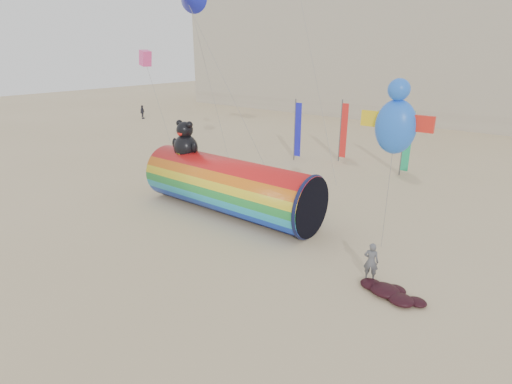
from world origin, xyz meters
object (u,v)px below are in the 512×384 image
Objects in this scene: kite_handler at (371,261)px; fabric_bundle at (390,292)px; hotel_building at (377,40)px; windsock_assembly at (229,185)px.

kite_handler reaches higher than fabric_bundle.
kite_handler is 1.47m from fabric_bundle.
hotel_building is at bearing -80.80° from kite_handler.
fabric_bundle is at bearing -13.84° from windsock_assembly.
fabric_bundle is (10.57, -2.60, -1.52)m from windsock_assembly.
hotel_building is 44.68m from windsock_assembly.
hotel_building reaches higher than kite_handler.
kite_handler is at bearing -67.29° from hotel_building.
kite_handler is (18.73, -44.77, -9.48)m from hotel_building.
hotel_building is 50.63m from fabric_bundle.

